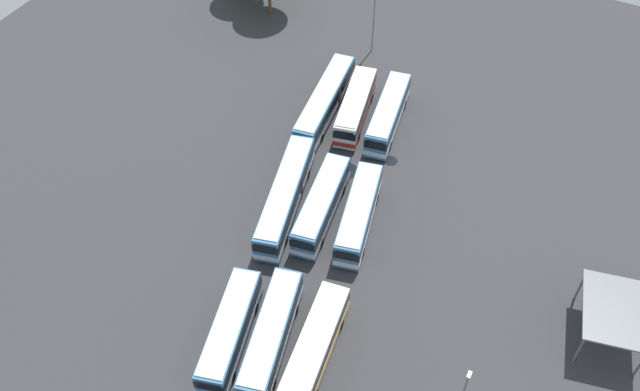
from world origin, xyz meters
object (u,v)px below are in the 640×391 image
Objects in this scene: bus_row0_slot2 at (388,114)px; bus_row2_slot0 at (230,331)px; bus_row1_slot2 at (359,214)px; bus_row1_slot0 at (286,195)px; bus_row0_slot1 at (355,107)px; bus_row0_slot0 at (325,102)px; bus_row2_slot1 at (271,336)px; bus_row1_slot1 at (321,205)px; bus_row2_slot2 at (315,347)px; maintenance_shelter at (616,311)px; lamp_post_by_building at (374,19)px.

bus_row2_slot0 is at bearing -1.97° from bus_row0_slot2.
bus_row1_slot2 is at bearing 165.66° from bus_row2_slot0.
bus_row1_slot0 is (16.25, -4.42, 0.00)m from bus_row0_slot2.
bus_row1_slot0 is 16.32m from bus_row2_slot0.
bus_row1_slot2 is at bearing 25.86° from bus_row0_slot1.
bus_row0_slot0 is 1.23× the size of bus_row2_slot1.
bus_row2_slot0 is (16.50, -0.50, -0.00)m from bus_row1_slot1.
bus_row0_slot0 is 17.54m from bus_row1_slot2.
bus_row2_slot1 is 3.91m from bus_row2_slot2.
maintenance_shelter is (1.14, 28.44, 1.99)m from bus_row1_slot1.
bus_row2_slot0 is (17.05, -4.36, -0.00)m from bus_row1_slot2.
bus_row1_slot1 is 0.98× the size of bus_row2_slot1.
bus_row0_slot2 and bus_row2_slot2 have the same top height.
bus_row1_slot0 and bus_row1_slot1 have the same top height.
bus_row1_slot2 and bus_row2_slot2 have the same top height.
bus_row2_slot0 is 0.99× the size of bus_row2_slot2.
bus_row1_slot2 and bus_row2_slot0 have the same top height.
bus_row0_slot1 is 31.85m from bus_row2_slot0.
bus_row0_slot2 is at bearing 99.52° from bus_row0_slot0.
bus_row1_slot2 and bus_row2_slot1 have the same top height.
bus_row0_slot1 is 31.46m from bus_row2_slot2.
bus_row2_slot2 is (14.61, 6.71, -0.00)m from bus_row1_slot1.
bus_row2_slot1 is at bearing 24.30° from bus_row1_slot0.
bus_row1_slot2 is 17.60m from bus_row2_slot0.
bus_row2_slot2 is at bearing 11.36° from bus_row0_slot2.
bus_row1_slot1 is at bearing -81.90° from bus_row1_slot2.
bus_row1_slot1 is (14.48, 6.80, -0.00)m from bus_row0_slot0.
bus_row1_slot1 is 16.08m from bus_row2_slot2.
bus_row1_slot1 is 28.54m from maintenance_shelter.
maintenance_shelter is at bearing 88.90° from bus_row1_slot0.
bus_row1_slot0 is at bearing 11.26° from bus_row0_slot0.
bus_row1_slot0 and bus_row2_slot2 have the same top height.
bus_row0_slot0 is at bearing -80.48° from bus_row0_slot2.
bus_row0_slot2 is 1.06× the size of bus_row2_slot2.
lamp_post_by_building is at bearing -179.57° from bus_row0_slot0.
bus_row0_slot1 is at bearing -168.66° from bus_row2_slot1.
bus_row0_slot1 is 0.97× the size of bus_row1_slot1.
bus_row0_slot0 is 1.00× the size of bus_row1_slot0.
bus_row0_slot2 and bus_row2_slot1 have the same top height.
bus_row1_slot2 is at bearing -93.94° from maintenance_shelter.
bus_row0_slot0 is 15.30m from bus_row1_slot0.
bus_row1_slot1 is 3.90m from bus_row1_slot2.
bus_row1_slot1 is at bearing 97.81° from bus_row1_slot0.
bus_row1_slot2 is (13.93, 10.66, -0.00)m from bus_row0_slot0.
bus_row1_slot2 is (14.68, 7.12, 0.00)m from bus_row0_slot1.
bus_row0_slot2 is 1.03× the size of bus_row1_slot2.
bus_row0_slot0 is at bearing -168.51° from bus_row2_slot0.
bus_row1_slot0 is 1.27× the size of bus_row1_slot2.
lamp_post_by_building is (-29.53, -35.35, 0.92)m from maintenance_shelter.
maintenance_shelter is (-13.47, 21.73, 1.99)m from bus_row2_slot2.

